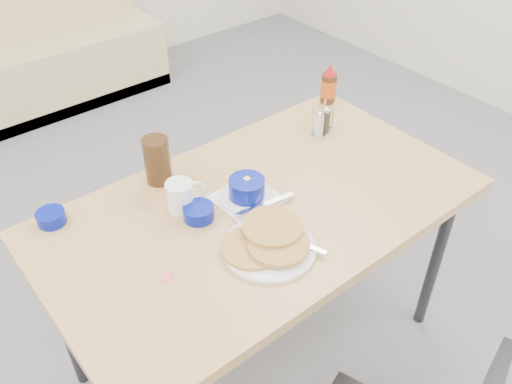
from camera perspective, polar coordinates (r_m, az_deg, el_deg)
booth_bench at (r=3.96m, az=-24.19°, el=12.71°), size 1.90×0.56×1.22m
dining_table at (r=1.77m, az=0.46°, el=-2.88°), size 1.40×0.80×0.76m
pancake_plate at (r=1.58m, az=1.32°, el=-5.41°), size 0.27×0.27×0.05m
coffee_mug at (r=1.71m, az=-7.87°, el=-0.33°), size 0.13×0.09×0.10m
grits_setting at (r=1.73m, az=-0.95°, el=0.10°), size 0.22×0.20×0.08m
creamer_bowl at (r=1.77m, az=-20.76°, el=-2.52°), size 0.09×0.09×0.04m
butter_bowl at (r=1.68m, az=-6.06°, el=-2.15°), size 0.10×0.10×0.04m
amber_tumbler at (r=1.82m, az=-10.35°, el=3.28°), size 0.10×0.10×0.16m
condiment_caddy at (r=2.08m, az=7.00°, el=7.25°), size 0.10×0.07×0.11m
syrup_bottle at (r=2.27m, az=7.66°, el=10.99°), size 0.06×0.06×0.17m
sugar_wrapper at (r=1.53m, az=-9.39°, el=-8.76°), size 0.05×0.04×0.00m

